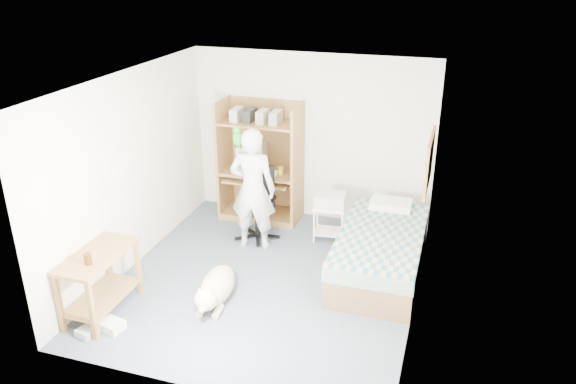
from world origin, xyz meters
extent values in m
plane|color=#424C5A|center=(0.00, 0.00, 0.00)|extent=(4.00, 4.00, 0.00)
cube|color=silver|center=(0.00, 2.00, 1.25)|extent=(3.60, 0.02, 2.50)
cube|color=silver|center=(1.80, 0.00, 1.25)|extent=(0.02, 4.00, 2.50)
cube|color=silver|center=(-1.80, 0.00, 1.25)|extent=(0.02, 4.00, 2.50)
cube|color=white|center=(0.00, 0.00, 2.50)|extent=(3.60, 4.00, 0.02)
cube|color=brown|center=(-1.28, 1.70, 0.90)|extent=(0.04, 0.60, 1.80)
cube|color=brown|center=(-0.12, 1.70, 0.90)|extent=(0.04, 0.60, 1.80)
cube|color=brown|center=(-0.70, 1.99, 0.90)|extent=(1.20, 0.02, 1.80)
cube|color=brown|center=(-0.70, 1.70, 0.74)|extent=(1.12, 0.60, 0.04)
cube|color=brown|center=(-0.70, 1.62, 0.64)|extent=(1.00, 0.50, 0.03)
cube|color=brown|center=(-0.70, 1.70, 1.50)|extent=(1.12, 0.55, 0.03)
cube|color=brown|center=(-0.70, 1.70, 0.05)|extent=(1.12, 0.60, 0.10)
cube|color=brown|center=(1.30, 0.60, 0.18)|extent=(1.00, 2.00, 0.36)
cube|color=teal|center=(1.30, 0.60, 0.46)|extent=(1.02, 2.02, 0.20)
cube|color=white|center=(1.30, 1.40, 0.60)|extent=(0.55, 0.35, 0.12)
cube|color=brown|center=(-1.55, -1.20, 0.73)|extent=(0.50, 1.00, 0.04)
cube|color=brown|center=(-1.75, -1.65, 0.35)|extent=(0.05, 0.05, 0.70)
cube|color=brown|center=(-1.35, -1.65, 0.35)|extent=(0.05, 0.05, 0.70)
cube|color=brown|center=(-1.75, -0.75, 0.35)|extent=(0.05, 0.05, 0.70)
cube|color=brown|center=(-1.35, -0.75, 0.35)|extent=(0.05, 0.05, 0.70)
cube|color=brown|center=(-1.55, -1.20, 0.20)|extent=(0.46, 0.92, 0.03)
cube|color=olive|center=(1.78, 0.90, 1.45)|extent=(0.03, 0.90, 0.60)
cube|color=brown|center=(1.77, 0.90, 1.76)|extent=(0.04, 0.94, 0.04)
cube|color=brown|center=(1.77, 0.90, 1.14)|extent=(0.04, 0.94, 0.04)
cylinder|color=black|center=(-0.52, 1.04, 0.04)|extent=(0.58, 0.58, 0.06)
cylinder|color=black|center=(-0.52, 1.04, 0.22)|extent=(0.06, 0.06, 0.39)
cube|color=black|center=(-0.52, 1.04, 0.45)|extent=(0.48, 0.48, 0.08)
cube|color=black|center=(-0.54, 1.26, 0.77)|extent=(0.41, 0.09, 0.53)
cube|color=black|center=(-0.76, 1.02, 0.60)|extent=(0.06, 0.29, 0.04)
cube|color=black|center=(-0.28, 1.06, 0.60)|extent=(0.06, 0.29, 0.04)
imported|color=silver|center=(-0.47, 0.79, 0.85)|extent=(0.65, 0.46, 1.71)
ellipsoid|color=#169927|center=(-0.67, 0.81, 1.54)|extent=(0.13, 0.13, 0.20)
sphere|color=#169927|center=(-0.67, 0.77, 1.67)|extent=(0.09, 0.09, 0.09)
cone|color=orange|center=(-0.67, 0.72, 1.67)|extent=(0.04, 0.04, 0.03)
cylinder|color=#169927|center=(-0.68, 0.85, 1.43)|extent=(0.04, 0.14, 0.12)
ellipsoid|color=beige|center=(-0.43, -0.55, 0.17)|extent=(0.45, 0.80, 0.34)
sphere|color=beige|center=(-0.38, -0.98, 0.25)|extent=(0.25, 0.25, 0.25)
cone|color=beige|center=(-0.44, -1.00, 0.37)|extent=(0.07, 0.07, 0.10)
cone|color=beige|center=(-0.31, -0.99, 0.37)|extent=(0.07, 0.07, 0.10)
ellipsoid|color=beige|center=(-0.36, -1.08, 0.21)|extent=(0.10, 0.15, 0.08)
cylinder|color=beige|center=(-0.48, -0.15, 0.11)|extent=(0.09, 0.25, 0.12)
cube|color=white|center=(0.48, 1.27, 0.51)|extent=(0.47, 0.39, 0.04)
cube|color=white|center=(0.48, 1.27, 0.13)|extent=(0.43, 0.36, 0.03)
cylinder|color=white|center=(0.28, 1.12, 0.26)|extent=(0.03, 0.03, 0.51)
cylinder|color=white|center=(0.67, 1.12, 0.26)|extent=(0.03, 0.03, 0.51)
cylinder|color=white|center=(0.28, 1.42, 0.26)|extent=(0.03, 0.03, 0.51)
cylinder|color=white|center=(0.67, 1.42, 0.26)|extent=(0.03, 0.03, 0.51)
cube|color=beige|center=(0.48, 1.27, 0.62)|extent=(0.45, 0.36, 0.18)
cube|color=beige|center=(-0.85, 1.75, 0.96)|extent=(0.44, 0.46, 0.38)
cube|color=navy|center=(-0.82, 1.54, 0.96)|extent=(0.32, 0.05, 0.26)
cube|color=beige|center=(-0.67, 1.58, 0.67)|extent=(0.45, 0.17, 0.03)
cylinder|color=gold|center=(-0.36, 1.65, 0.82)|extent=(0.08, 0.08, 0.12)
cylinder|color=#41200A|center=(-1.50, -1.40, 0.81)|extent=(0.08, 0.08, 0.12)
cube|color=white|center=(-1.28, -1.46, 0.05)|extent=(0.29, 0.25, 0.10)
cube|color=#B3B3AE|center=(-1.47, -1.61, 0.04)|extent=(0.23, 0.26, 0.08)
camera|label=1|loc=(2.05, -5.68, 3.77)|focal=35.00mm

